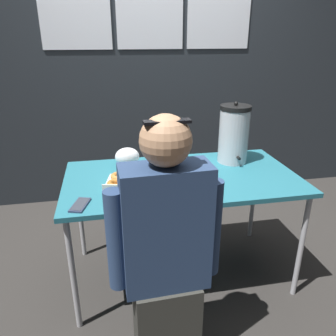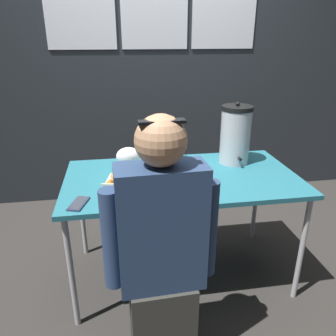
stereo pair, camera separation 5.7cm
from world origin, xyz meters
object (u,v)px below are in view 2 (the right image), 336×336
object	(u,v)px
donut_box	(135,181)
cell_phone	(79,204)
coffee_urn	(235,135)
space_heater	(163,146)
person_seated	(162,256)

from	to	relation	value
donut_box	cell_phone	bearing A→B (deg)	-135.12
cell_phone	coffee_urn	bearing A→B (deg)	41.97
coffee_urn	space_heater	bearing A→B (deg)	174.81
donut_box	space_heater	world-z (taller)	space_heater
donut_box	person_seated	size ratio (longest dim) A/B	0.31
space_heater	donut_box	bearing A→B (deg)	-124.11
donut_box	space_heater	xyz separation A→B (m)	(0.20, 0.30, 0.10)
donut_box	space_heater	size ratio (longest dim) A/B	1.56
donut_box	coffee_urn	distance (m)	0.75
coffee_urn	donut_box	bearing A→B (deg)	-159.35
person_seated	donut_box	bearing A→B (deg)	-83.72
donut_box	cell_phone	world-z (taller)	donut_box
donut_box	cell_phone	distance (m)	0.36
donut_box	space_heater	bearing A→B (deg)	67.79
space_heater	person_seated	size ratio (longest dim) A/B	0.20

